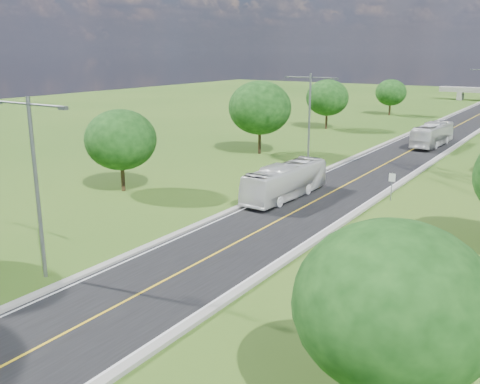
# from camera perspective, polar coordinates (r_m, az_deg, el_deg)

# --- Properties ---
(ground) EXTENTS (260.00, 260.00, 0.00)m
(ground) POSITION_cam_1_polar(r_m,az_deg,el_deg) (68.83, 17.29, 3.96)
(ground) COLOR #2B5117
(ground) RESTS_ON ground
(road) EXTENTS (8.00, 150.00, 0.06)m
(road) POSITION_cam_1_polar(r_m,az_deg,el_deg) (74.54, 18.60, 4.68)
(road) COLOR black
(road) RESTS_ON ground
(curb_left) EXTENTS (0.50, 150.00, 0.22)m
(curb_left) POSITION_cam_1_polar(r_m,az_deg,el_deg) (75.68, 15.50, 5.12)
(curb_left) COLOR gray
(curb_left) RESTS_ON ground
(curb_right) EXTENTS (0.50, 150.00, 0.22)m
(curb_right) POSITION_cam_1_polar(r_m,az_deg,el_deg) (73.60, 21.80, 4.33)
(curb_right) COLOR gray
(curb_right) RESTS_ON ground
(speed_limit_sign) EXTENTS (0.55, 0.09, 2.40)m
(speed_limit_sign) POSITION_cam_1_polar(r_m,az_deg,el_deg) (46.39, 15.89, 1.01)
(speed_limit_sign) COLOR slate
(speed_limit_sign) RESTS_ON ground
(streetlight_near_left) EXTENTS (5.90, 0.25, 10.00)m
(streetlight_near_left) POSITION_cam_1_polar(r_m,az_deg,el_deg) (30.44, -21.00, 1.87)
(streetlight_near_left) COLOR slate
(streetlight_near_left) RESTS_ON ground
(streetlight_mid_left) EXTENTS (5.90, 0.25, 10.00)m
(streetlight_mid_left) POSITION_cam_1_polar(r_m,az_deg,el_deg) (56.14, 7.42, 8.31)
(streetlight_mid_left) COLOR slate
(streetlight_mid_left) RESTS_ON ground
(tree_lb) EXTENTS (6.30, 6.30, 7.33)m
(tree_lb) POSITION_cam_1_polar(r_m,az_deg,el_deg) (48.35, -12.61, 5.46)
(tree_lb) COLOR black
(tree_lb) RESTS_ON ground
(tree_lc) EXTENTS (7.56, 7.56, 8.79)m
(tree_lc) POSITION_cam_1_polar(r_m,az_deg,el_deg) (64.82, 2.13, 8.97)
(tree_lc) COLOR black
(tree_lc) RESTS_ON ground
(tree_ld) EXTENTS (6.72, 6.72, 7.82)m
(tree_ld) POSITION_cam_1_polar(r_m,az_deg,el_deg) (87.03, 9.30, 9.90)
(tree_ld) COLOR black
(tree_ld) RESTS_ON ground
(tree_le) EXTENTS (5.88, 5.88, 6.84)m
(tree_le) POSITION_cam_1_polar(r_m,az_deg,el_deg) (108.59, 15.79, 10.18)
(tree_le) COLOR black
(tree_le) RESTS_ON ground
(tree_ra) EXTENTS (6.30, 6.30, 7.33)m
(tree_ra) POSITION_cam_1_polar(r_m,az_deg,el_deg) (17.56, 15.98, -11.54)
(tree_ra) COLOR black
(tree_ra) RESTS_ON ground
(bus_outbound) EXTENTS (2.98, 10.85, 2.99)m
(bus_outbound) POSITION_cam_1_polar(r_m,az_deg,el_deg) (74.60, 19.84, 5.77)
(bus_outbound) COLOR silver
(bus_outbound) RESTS_ON road
(bus_inbound) EXTENTS (2.83, 10.56, 2.92)m
(bus_inbound) POSITION_cam_1_polar(r_m,az_deg,el_deg) (45.51, 4.86, 1.17)
(bus_inbound) COLOR silver
(bus_inbound) RESTS_ON road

